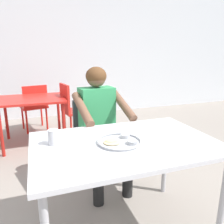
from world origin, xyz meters
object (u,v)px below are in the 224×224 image
at_px(diner_foreground, 100,117).
at_px(chair_red_right, 72,107).
at_px(thali_tray, 120,141).
at_px(table_background_red, 32,104).
at_px(drinking_cup, 53,137).
at_px(table_foreground, 125,151).
at_px(chair_red_far, 34,104).
at_px(chair_foreground, 93,132).

bearing_deg(diner_foreground, chair_red_right, 92.79).
distance_m(thali_tray, table_background_red, 2.16).
xyz_separation_m(thali_tray, table_background_red, (-0.58, 2.08, -0.14)).
bearing_deg(drinking_cup, chair_red_right, 77.66).
bearing_deg(thali_tray, drinking_cup, 163.83).
bearing_deg(thali_tray, table_background_red, 105.53).
bearing_deg(diner_foreground, table_foreground, -92.05).
bearing_deg(thali_tray, table_foreground, 9.69).
relative_size(chair_red_right, chair_red_far, 1.08).
relative_size(thali_tray, chair_red_far, 0.37).
relative_size(chair_foreground, table_background_red, 0.92).
height_order(table_foreground, chair_foreground, chair_foreground).
relative_size(table_foreground, drinking_cup, 12.26).
distance_m(drinking_cup, table_background_red, 1.97).
bearing_deg(table_foreground, thali_tray, -170.31).
xyz_separation_m(drinking_cup, chair_red_right, (0.43, 1.96, -0.29)).
xyz_separation_m(chair_foreground, table_background_red, (-0.63, 1.15, 0.12)).
relative_size(table_foreground, chair_foreground, 1.48).
relative_size(thali_tray, diner_foreground, 0.25).
bearing_deg(chair_red_far, diner_foreground, -72.60).
distance_m(chair_foreground, chair_red_far, 1.85).
relative_size(table_background_red, chair_red_far, 1.13).
xyz_separation_m(diner_foreground, table_background_red, (-0.65, 1.37, -0.10)).
relative_size(chair_foreground, chair_red_far, 1.04).
bearing_deg(diner_foreground, thali_tray, -95.57).
relative_size(table_foreground, table_background_red, 1.35).
xyz_separation_m(chair_foreground, chair_red_far, (-0.60, 1.75, -0.02)).
distance_m(table_foreground, thali_tray, 0.09).
bearing_deg(chair_foreground, table_foreground, -90.55).
distance_m(drinking_cup, diner_foreground, 0.77).
bearing_deg(table_foreground, chair_red_right, 91.16).
bearing_deg(table_background_red, drinking_cup, -85.58).
height_order(table_foreground, diner_foreground, diner_foreground).
distance_m(chair_red_right, chair_red_far, 0.81).
bearing_deg(table_background_red, thali_tray, -74.47).
height_order(thali_tray, chair_red_far, chair_red_far).
bearing_deg(table_foreground, table_background_red, 106.71).
height_order(drinking_cup, chair_foreground, same).
bearing_deg(table_background_red, chair_red_right, 0.37).
relative_size(table_foreground, diner_foreground, 1.04).
xyz_separation_m(thali_tray, chair_red_far, (-0.55, 2.67, -0.28)).
bearing_deg(chair_red_far, table_foreground, -77.50).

